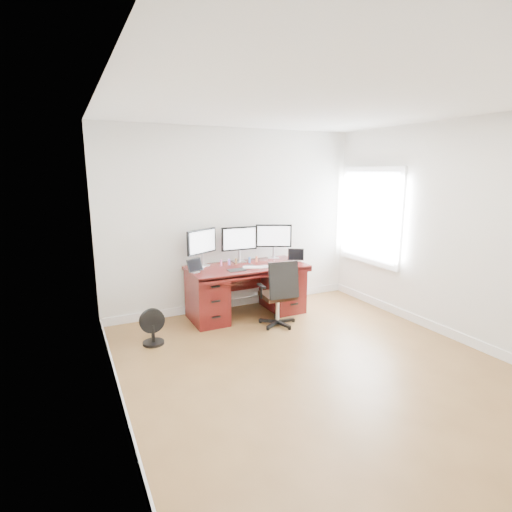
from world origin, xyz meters
name	(u,v)px	position (x,y,z in m)	size (l,w,h in m)	color
ground	(316,368)	(0.00, 0.00, 0.00)	(4.50, 4.50, 0.00)	brown
back_wall	(234,221)	(0.00, 2.25, 1.35)	(4.00, 0.10, 2.70)	white
right_wall	(449,231)	(2.00, 0.11, 1.35)	(0.10, 4.50, 2.70)	white
desk	(246,288)	(0.00, 1.83, 0.40)	(1.70, 0.80, 0.75)	#4F110F
office_chair	(279,304)	(0.22, 1.24, 0.31)	(0.55, 0.54, 0.93)	black
floor_fan	(153,327)	(-1.46, 1.39, 0.22)	(0.31, 0.26, 0.45)	black
monitor_left	(202,243)	(-0.58, 2.07, 1.09)	(0.50, 0.29, 0.53)	silver
monitor_center	(239,240)	(0.00, 2.07, 1.09)	(0.55, 0.15, 0.53)	silver
monitor_right	(274,237)	(0.58, 2.07, 1.09)	(0.51, 0.28, 0.53)	silver
tablet_left	(195,266)	(-0.79, 1.75, 0.84)	(0.25, 0.16, 0.19)	silver
tablet_right	(296,255)	(0.79, 1.75, 0.84)	(0.24, 0.18, 0.19)	silver
keyboard	(252,267)	(0.02, 1.65, 0.76)	(0.27, 0.12, 0.01)	white
trackpad	(265,267)	(0.19, 1.61, 0.76)	(0.14, 0.14, 0.01)	silver
drawing_tablet	(237,270)	(-0.24, 1.61, 0.76)	(0.24, 0.15, 0.01)	black
phone	(249,266)	(0.02, 1.77, 0.76)	(0.13, 0.06, 0.01)	black
figurine_pink	(221,262)	(-0.34, 1.95, 0.80)	(0.04, 0.04, 0.09)	#D868B3
figurine_purple	(229,262)	(-0.21, 1.95, 0.80)	(0.04, 0.04, 0.09)	#996DE7
figurine_brown	(236,261)	(-0.11, 1.95, 0.80)	(0.04, 0.04, 0.09)	olive
figurine_blue	(249,259)	(0.11, 1.95, 0.80)	(0.04, 0.04, 0.09)	#5089DF
figurine_orange	(257,259)	(0.23, 1.95, 0.80)	(0.04, 0.04, 0.09)	#EB7149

